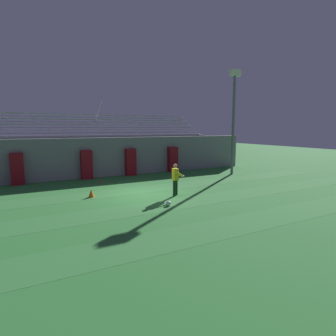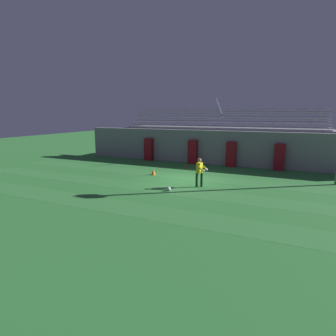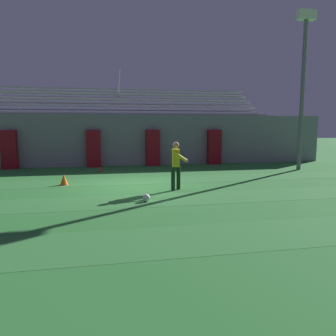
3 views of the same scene
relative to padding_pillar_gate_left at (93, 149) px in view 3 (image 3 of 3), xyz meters
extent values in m
plane|color=#2D7533|center=(1.60, -5.95, -0.99)|extent=(80.00, 80.00, 0.00)
cube|color=#337A38|center=(1.60, -11.95, -0.99)|extent=(28.00, 1.76, 0.01)
cube|color=#337A38|center=(1.60, -8.44, -0.99)|extent=(28.00, 1.76, 0.01)
cube|color=#337A38|center=(1.60, -4.92, -0.99)|extent=(28.00, 1.76, 0.01)
cube|color=gray|center=(1.60, 0.55, 0.41)|extent=(24.00, 0.60, 2.80)
cube|color=maroon|center=(0.00, 0.00, 0.00)|extent=(0.75, 0.44, 1.98)
cube|color=maroon|center=(3.20, 0.00, 0.00)|extent=(0.75, 0.44, 1.98)
cube|color=maroon|center=(-4.19, 0.00, 0.00)|extent=(0.75, 0.44, 1.98)
cube|color=maroon|center=(6.78, 0.00, 0.00)|extent=(0.75, 0.44, 1.98)
cube|color=gray|center=(1.60, 2.90, 0.46)|extent=(18.00, 3.90, 2.90)
cube|color=#B7B7BC|center=(1.60, 1.30, 1.96)|extent=(17.10, 0.36, 0.10)
cube|color=gray|center=(1.60, 1.10, 1.73)|extent=(17.10, 0.60, 0.04)
cube|color=#B7B7BC|center=(1.60, 2.00, 2.36)|extent=(17.10, 0.36, 0.10)
cube|color=gray|center=(1.60, 1.80, 2.13)|extent=(17.10, 0.60, 0.04)
cube|color=#B7B7BC|center=(1.60, 2.70, 2.76)|extent=(17.10, 0.36, 0.10)
cube|color=gray|center=(1.60, 2.50, 2.53)|extent=(17.10, 0.60, 0.04)
cube|color=#B7B7BC|center=(1.60, 3.40, 3.16)|extent=(17.10, 0.36, 0.10)
cube|color=gray|center=(1.60, 3.20, 2.93)|extent=(17.10, 0.60, 0.04)
cube|color=#B7B7BC|center=(1.60, 4.10, 3.56)|extent=(17.10, 0.36, 0.10)
cube|color=gray|center=(1.60, 3.90, 3.33)|extent=(17.10, 0.60, 0.04)
cylinder|color=#B7B7BC|center=(1.54, 2.45, 3.61)|extent=(0.06, 2.63, 1.65)
cylinder|color=slate|center=(10.19, -3.13, 2.63)|extent=(0.20, 0.20, 7.24)
cube|color=#F2EDCC|center=(10.19, -3.13, 6.47)|extent=(0.90, 0.36, 0.44)
cylinder|color=#143319|center=(3.04, -6.97, -0.58)|extent=(0.16, 0.16, 0.82)
cylinder|color=#143319|center=(2.81, -7.15, -0.58)|extent=(0.16, 0.16, 0.82)
cube|color=yellow|center=(2.93, -7.06, 0.13)|extent=(0.30, 0.41, 0.60)
sphere|color=#A37556|center=(2.93, -7.06, 0.57)|extent=(0.22, 0.22, 0.22)
cylinder|color=yellow|center=(3.10, -6.84, 0.18)|extent=(0.49, 0.16, 0.37)
cylinder|color=yellow|center=(3.03, -7.32, 0.18)|extent=(0.49, 0.16, 0.37)
cube|color=silver|center=(3.29, -6.91, 0.05)|extent=(0.13, 0.13, 0.08)
cube|color=silver|center=(3.23, -7.31, 0.05)|extent=(0.13, 0.13, 0.08)
sphere|color=white|center=(1.70, -8.58, -0.88)|extent=(0.22, 0.22, 0.22)
cone|color=orange|center=(-0.98, -5.29, -0.78)|extent=(0.30, 0.30, 0.42)
cylinder|color=red|center=(0.33, -2.23, -0.87)|extent=(0.07, 0.07, 0.24)
camera|label=1|loc=(-4.22, -19.35, 2.49)|focal=30.00mm
camera|label=2|loc=(7.84, -22.07, 3.17)|focal=30.00mm
camera|label=3|loc=(0.46, -17.93, 1.23)|focal=35.00mm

